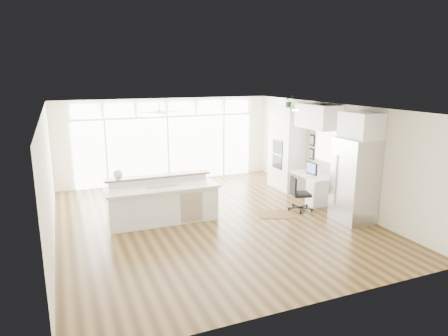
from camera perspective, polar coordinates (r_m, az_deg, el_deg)
name	(u,v)px	position (r m, az deg, el deg)	size (l,w,h in m)	color
floor	(211,220)	(9.74, -1.85, -7.47)	(7.00, 8.00, 0.02)	#402B13
ceiling	(210,108)	(9.15, -1.98, 8.63)	(7.00, 8.00, 0.02)	white
wall_back	(167,140)	(13.10, -8.12, 3.94)	(7.00, 0.04, 2.70)	white
wall_front	(309,222)	(5.93, 12.01, -7.61)	(7.00, 0.04, 2.70)	white
wall_left	(48,180)	(8.79, -23.79, -1.62)	(0.04, 8.00, 2.70)	white
wall_right	(333,154)	(11.05, 15.33, 1.89)	(0.04, 8.00, 2.70)	white
glass_wall	(168,150)	(13.10, -8.01, 2.61)	(5.80, 0.06, 2.08)	white
transom_row	(167,108)	(12.92, -8.20, 8.42)	(5.90, 0.06, 0.40)	white
desk_window	(325,145)	(11.23, 14.30, 3.16)	(0.04, 0.85, 0.85)	white
ceiling_fan	(160,109)	(11.69, -9.19, 8.38)	(1.16, 1.16, 0.32)	white
recessed_lights	(207,108)	(9.33, -2.41, 8.59)	(3.40, 3.00, 0.02)	white
oven_cabinet	(287,148)	(12.34, 8.99, 2.87)	(0.64, 1.20, 2.50)	white
desk_nook	(313,188)	(11.29, 12.62, -2.79)	(0.72, 1.30, 0.76)	white
upper_cabinets	(318,116)	(10.95, 13.31, 7.20)	(0.64, 1.30, 0.64)	white
refrigerator	(355,181)	(9.87, 18.18, -1.71)	(0.76, 0.90, 2.00)	silver
fridge_cabinet	(361,125)	(9.67, 19.00, 5.79)	(0.64, 0.90, 0.60)	white
framed_photos	(312,147)	(11.75, 12.46, 2.95)	(0.06, 0.22, 0.80)	black
kitchen_island	(163,201)	(9.53, -8.69, -4.67)	(2.65, 1.00, 1.05)	white
rug	(276,214)	(10.19, 7.46, -6.55)	(0.91, 0.65, 0.01)	#3E2713
office_chair	(301,194)	(10.45, 10.93, -3.65)	(0.46, 0.42, 0.88)	black
fishbowl	(118,174)	(9.59, -14.90, -0.89)	(0.22, 0.22, 0.22)	white
monitor	(312,168)	(11.11, 12.42, -0.03)	(0.07, 0.45, 0.37)	black
keyboard	(306,175)	(11.05, 11.65, -1.00)	(0.12, 0.32, 0.02)	white
potted_plant	(289,102)	(12.17, 9.22, 9.26)	(0.29, 0.32, 0.25)	#235124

